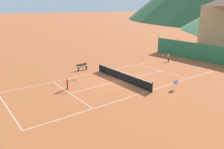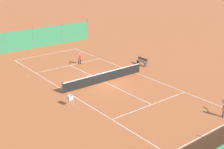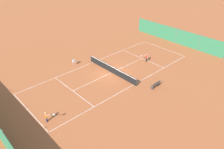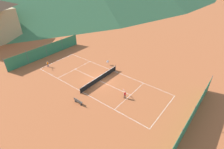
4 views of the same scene
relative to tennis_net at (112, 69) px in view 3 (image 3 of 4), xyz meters
name	(u,v)px [view 3 (image 3 of 4)]	position (x,y,z in m)	size (l,w,h in m)	color
ground_plane	(112,73)	(0.00, 0.00, -0.50)	(600.00, 600.00, 0.00)	#A8542D
court_line_markings	(112,73)	(0.00, 0.00, -0.50)	(8.25, 23.85, 0.01)	white
tennis_net	(112,69)	(0.00, 0.00, 0.00)	(9.18, 0.08, 1.06)	#2D2D2D
windscreen_fence_near	(176,36)	(0.00, -15.50, 0.81)	(17.28, 0.08, 2.90)	#2D754C
player_near_service	(146,57)	(-1.09, -6.05, 0.22)	(0.78, 0.89, 1.23)	black
player_far_baseline	(47,116)	(-2.71, 11.23, 0.20)	(0.83, 0.82, 1.20)	#23284C
tennis_ball_near_corner	(118,49)	(5.07, -6.16, -0.47)	(0.07, 0.07, 0.07)	#CCE033
tennis_ball_mid_court	(110,60)	(2.90, -2.42, -0.47)	(0.07, 0.07, 0.07)	#CCE033
tennis_ball_by_net_right	(84,115)	(-4.41, 7.95, -0.47)	(0.07, 0.07, 0.07)	#CCE033
tennis_ball_by_net_left	(143,63)	(-1.15, -5.28, -0.47)	(0.07, 0.07, 0.07)	#CCE033
ball_hopper	(74,61)	(5.29, 2.55, 0.16)	(0.36, 0.36, 0.89)	#B7B7BC
courtside_bench	(156,85)	(-6.34, -1.47, -0.05)	(0.36, 1.50, 0.84)	#51473D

